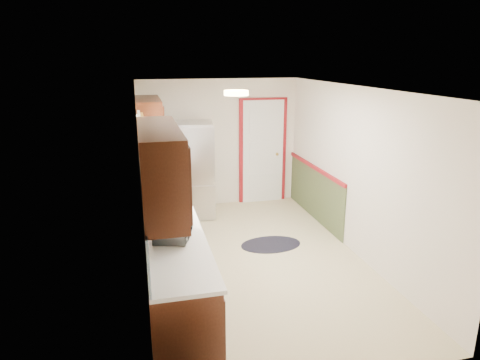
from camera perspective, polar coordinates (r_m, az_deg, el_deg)
room_shell at (r=5.78m, az=1.97°, el=0.21°), size 3.20×5.20×2.52m
kitchen_run at (r=5.44m, az=-9.92°, el=-5.42°), size 0.63×4.00×2.20m
back_wall_trim at (r=8.18m, az=4.50°, el=2.69°), size 1.12×2.30×2.08m
ceiling_fixture at (r=5.31m, az=-0.50°, el=11.54°), size 0.30×0.30×0.06m
microwave at (r=4.58m, az=-8.94°, el=-5.48°), size 0.41×0.57×0.35m
refrigerator at (r=7.64m, az=-6.25°, el=1.37°), size 0.79×0.76×1.70m
rug at (r=6.66m, az=4.13°, el=-8.56°), size 0.94×0.62×0.01m
cooktop at (r=6.98m, az=-10.59°, el=0.61°), size 0.47×0.56×0.02m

